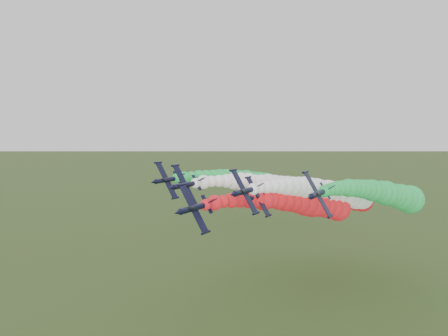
{
  "coord_description": "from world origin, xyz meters",
  "views": [
    {
      "loc": [
        46.2,
        -75.25,
        49.95
      ],
      "look_at": [
        -3.58,
        10.51,
        41.15
      ],
      "focal_mm": 35.0,
      "sensor_mm": 36.0,
      "label": 1
    }
  ],
  "objects": [
    {
      "name": "jet_trail",
      "position": [
        6.51,
        69.91,
        27.57
      ],
      "size": [
        16.99,
        78.48,
        18.79
      ],
      "rotation": [
        0.0,
        1.02,
        0.0
      ],
      "color": "black",
      "rests_on": "ground"
    },
    {
      "name": "jet_inner_left",
      "position": [
        -5.78,
        58.64,
        30.55
      ],
      "size": [
        17.52,
        79.01,
        19.31
      ],
      "rotation": [
        0.0,
        1.02,
        0.0
      ],
      "color": "black",
      "rests_on": "ground"
    },
    {
      "name": "jet_lead",
      "position": [
        4.36,
        44.81,
        28.41
      ],
      "size": [
        16.93,
        78.41,
        18.72
      ],
      "rotation": [
        0.0,
        1.02,
        0.0
      ],
      "color": "black",
      "rests_on": "ground"
    },
    {
      "name": "jet_outer_left",
      "position": [
        -17.9,
        63.86,
        30.84
      ],
      "size": [
        16.83,
        78.32,
        18.62
      ],
      "rotation": [
        0.0,
        1.02,
        0.0
      ],
      "color": "black",
      "rests_on": "ground"
    },
    {
      "name": "jet_outer_right",
      "position": [
        23.8,
        64.84,
        29.93
      ],
      "size": [
        17.65,
        79.14,
        19.44
      ],
      "rotation": [
        0.0,
        1.02,
        0.0
      ],
      "color": "black",
      "rests_on": "ground"
    },
    {
      "name": "jet_inner_right",
      "position": [
        8.94,
        57.17,
        30.52
      ],
      "size": [
        16.75,
        78.24,
        18.54
      ],
      "rotation": [
        0.0,
        1.02,
        0.0
      ],
      "color": "black",
      "rests_on": "ground"
    }
  ]
}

